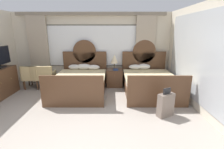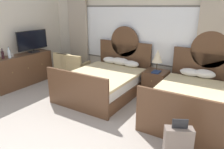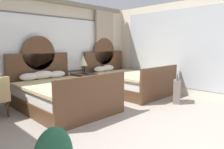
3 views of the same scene
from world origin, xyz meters
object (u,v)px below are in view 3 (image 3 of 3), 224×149
nightstand_between_beds (84,84)px  bed_near_window (61,94)px  bed_near_mirror (127,81)px  suitcase_on_floor (177,91)px  book_on_nightstand (88,73)px  table_lamp_on_nightstand (83,60)px

nightstand_between_beds → bed_near_window: bearing=-150.7°
bed_near_mirror → suitcase_on_floor: (0.05, -1.62, -0.05)m
bed_near_window → book_on_nightstand: bed_near_window is taller
nightstand_between_beds → book_on_nightstand: book_on_nightstand is taller
nightstand_between_beds → table_lamp_on_nightstand: (-0.01, 0.04, 0.70)m
bed_near_window → book_on_nightstand: size_ratio=8.63×
bed_near_mirror → book_on_nightstand: bearing=154.0°
nightstand_between_beds → table_lamp_on_nightstand: bearing=100.1°
bed_near_window → bed_near_mirror: bearing=-0.2°
table_lamp_on_nightstand → book_on_nightstand: (0.05, -0.15, -0.37)m
table_lamp_on_nightstand → nightstand_between_beds: bearing=-79.9°
bed_near_mirror → nightstand_between_beds: bearing=150.3°
nightstand_between_beds → table_lamp_on_nightstand: size_ratio=1.16×
bed_near_mirror → nightstand_between_beds: 1.32m
suitcase_on_floor → table_lamp_on_nightstand: bearing=117.5°
bed_near_window → suitcase_on_floor: size_ratio=3.12×
table_lamp_on_nightstand → suitcase_on_floor: 2.70m
bed_near_mirror → suitcase_on_floor: bearing=-88.1°
bed_near_window → book_on_nightstand: 1.34m
bed_near_window → suitcase_on_floor: bed_near_window is taller
bed_near_window → nightstand_between_beds: size_ratio=3.51×
nightstand_between_beds → suitcase_on_floor: suitcase_on_floor is taller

